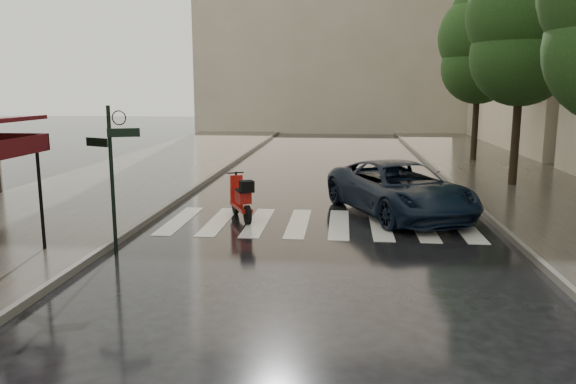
# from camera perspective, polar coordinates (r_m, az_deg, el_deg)

# --- Properties ---
(ground) EXTENTS (120.00, 120.00, 0.00)m
(ground) POSITION_cam_1_polar(r_m,az_deg,el_deg) (9.48, -17.25, -11.28)
(ground) COLOR black
(ground) RESTS_ON ground
(sidewalk_near) EXTENTS (6.00, 60.00, 0.12)m
(sidewalk_near) POSITION_cam_1_polar(r_m,az_deg,el_deg) (21.90, -16.07, 1.21)
(sidewalk_near) COLOR #38332D
(sidewalk_near) RESTS_ON ground
(sidewalk_far) EXTENTS (5.50, 60.00, 0.12)m
(sidewalk_far) POSITION_cam_1_polar(r_m,az_deg,el_deg) (21.43, 23.71, 0.53)
(sidewalk_far) COLOR #38332D
(sidewalk_far) RESTS_ON ground
(curb_near) EXTENTS (0.12, 60.00, 0.16)m
(curb_near) POSITION_cam_1_polar(r_m,az_deg,el_deg) (20.97, -8.29, 1.15)
(curb_near) COLOR #595651
(curb_near) RESTS_ON ground
(curb_far) EXTENTS (0.12, 60.00, 0.16)m
(curb_far) POSITION_cam_1_polar(r_m,az_deg,el_deg) (20.73, 16.34, 0.73)
(curb_far) COLOR #595651
(curb_far) RESTS_ON ground
(crosswalk) EXTENTS (7.85, 3.20, 0.01)m
(crosswalk) POSITION_cam_1_polar(r_m,az_deg,el_deg) (14.51, 3.13, -3.21)
(crosswalk) COLOR silver
(crosswalk) RESTS_ON ground
(signpost) EXTENTS (1.17, 0.29, 3.10)m
(signpost) POSITION_cam_1_polar(r_m,az_deg,el_deg) (12.17, -17.48, 2.41)
(signpost) COLOR black
(signpost) RESTS_ON ground
(backdrop_building) EXTENTS (22.00, 6.00, 20.00)m
(backdrop_building) POSITION_cam_1_polar(r_m,az_deg,el_deg) (46.55, 5.14, 18.56)
(backdrop_building) COLOR tan
(backdrop_building) RESTS_ON ground
(tree_mid) EXTENTS (3.80, 3.80, 8.34)m
(tree_mid) POSITION_cam_1_polar(r_m,az_deg,el_deg) (21.05, 22.85, 15.58)
(tree_mid) COLOR black
(tree_mid) RESTS_ON sidewalk_far
(tree_far) EXTENTS (3.80, 3.80, 8.16)m
(tree_far) POSITION_cam_1_polar(r_m,az_deg,el_deg) (27.84, 18.92, 14.10)
(tree_far) COLOR black
(tree_far) RESTS_ON sidewalk_far
(scooter) EXTENTS (0.95, 1.67, 1.18)m
(scooter) POSITION_cam_1_polar(r_m,az_deg,el_deg) (14.89, -4.73, -0.74)
(scooter) COLOR black
(scooter) RESTS_ON ground
(parked_car) EXTENTS (4.31, 5.79, 1.46)m
(parked_car) POSITION_cam_1_polar(r_m,az_deg,el_deg) (15.66, 11.24, 0.33)
(parked_car) COLOR black
(parked_car) RESTS_ON ground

